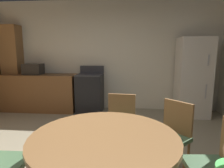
{
  "coord_description": "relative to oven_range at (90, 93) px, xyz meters",
  "views": [
    {
      "loc": [
        0.6,
        -2.05,
        1.45
      ],
      "look_at": [
        0.32,
        0.91,
        0.95
      ],
      "focal_mm": 30.7,
      "sensor_mm": 36.0,
      "label": 1
    }
  ],
  "objects": [
    {
      "name": "pantry_column",
      "position": [
        -2.03,
        0.18,
        0.58
      ],
      "size": [
        0.44,
        0.36,
        2.1
      ],
      "primitive_type": "cube",
      "color": "olive",
      "rests_on": "ground"
    },
    {
      "name": "dining_table",
      "position": [
        0.75,
        -2.98,
        0.14
      ],
      "size": [
        1.25,
        1.25,
        0.76
      ],
      "color": "olive",
      "rests_on": "ground"
    },
    {
      "name": "kitchen_counter",
      "position": [
        -1.3,
        -0.0,
        -0.02
      ],
      "size": [
        1.9,
        0.6,
        0.9
      ],
      "primitive_type": "cube",
      "color": "brown",
      "rests_on": "ground"
    },
    {
      "name": "refrigerator",
      "position": [
        2.36,
        -0.05,
        0.41
      ],
      "size": [
        0.68,
        0.68,
        1.76
      ],
      "color": "silver",
      "rests_on": "ground"
    },
    {
      "name": "chair_northeast",
      "position": [
        1.46,
        -2.28,
        0.03
      ],
      "size": [
        0.57,
        0.57,
        0.87
      ],
      "rotation": [
        0.0,
        0.0,
        3.92
      ],
      "color": "olive",
      "rests_on": "ground"
    },
    {
      "name": "wall_back",
      "position": [
        0.36,
        0.4,
        0.88
      ],
      "size": [
        5.82,
        0.12,
        2.7
      ],
      "primitive_type": "cube",
      "color": "silver",
      "rests_on": "ground"
    },
    {
      "name": "oven_range",
      "position": [
        0.0,
        0.0,
        0.0
      ],
      "size": [
        0.6,
        0.6,
        1.1
      ],
      "color": "black",
      "rests_on": "ground"
    },
    {
      "name": "chair_east",
      "position": [
        1.74,
        -2.89,
        0.03
      ],
      "size": [
        0.43,
        0.43,
        0.87
      ],
      "rotation": [
        0.0,
        0.0,
        3.23
      ],
      "color": "olive",
      "rests_on": "ground"
    },
    {
      "name": "chair_north",
      "position": [
        0.84,
        -1.99,
        0.03
      ],
      "size": [
        0.43,
        0.43,
        0.87
      ],
      "rotation": [
        0.0,
        0.0,
        4.62
      ],
      "color": "olive",
      "rests_on": "ground"
    },
    {
      "name": "microwave",
      "position": [
        -1.4,
        -0.0,
        0.56
      ],
      "size": [
        0.44,
        0.32,
        0.26
      ],
      "primitive_type": "cube",
      "color": "black",
      "rests_on": "kitchen_counter"
    }
  ]
}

